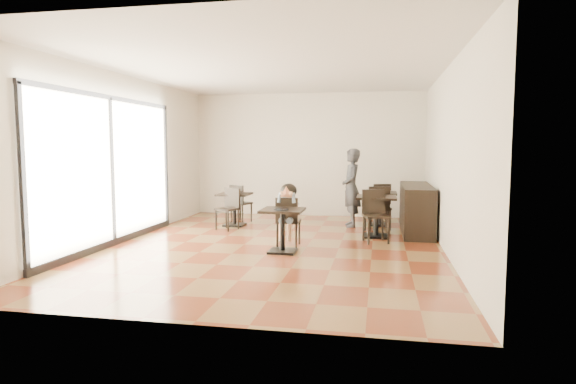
% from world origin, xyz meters
% --- Properties ---
extents(floor, '(6.00, 8.00, 0.01)m').
position_xyz_m(floor, '(0.00, 0.00, 0.00)').
color(floor, brown).
rests_on(floor, ground).
extents(ceiling, '(6.00, 8.00, 0.01)m').
position_xyz_m(ceiling, '(0.00, 0.00, 3.20)').
color(ceiling, silver).
rests_on(ceiling, floor).
extents(wall_back, '(6.00, 0.01, 3.20)m').
position_xyz_m(wall_back, '(0.00, 4.00, 1.60)').
color(wall_back, beige).
rests_on(wall_back, floor).
extents(wall_front, '(6.00, 0.01, 3.20)m').
position_xyz_m(wall_front, '(0.00, -4.00, 1.60)').
color(wall_front, beige).
rests_on(wall_front, floor).
extents(wall_left, '(0.01, 8.00, 3.20)m').
position_xyz_m(wall_left, '(-3.00, 0.00, 1.60)').
color(wall_left, beige).
rests_on(wall_left, floor).
extents(wall_right, '(0.01, 8.00, 3.20)m').
position_xyz_m(wall_right, '(3.00, 0.00, 1.60)').
color(wall_right, beige).
rests_on(wall_right, floor).
extents(storefront_window, '(0.04, 4.50, 2.60)m').
position_xyz_m(storefront_window, '(-2.97, -0.50, 1.40)').
color(storefront_window, white).
rests_on(storefront_window, floor).
extents(child_table, '(0.71, 0.71, 0.75)m').
position_xyz_m(child_table, '(0.24, -0.52, 0.38)').
color(child_table, black).
rests_on(child_table, floor).
extents(child_chair, '(0.41, 0.41, 0.91)m').
position_xyz_m(child_chair, '(0.24, 0.03, 0.45)').
color(child_chair, black).
rests_on(child_chair, floor).
extents(child, '(0.41, 0.57, 1.14)m').
position_xyz_m(child, '(0.24, 0.03, 0.57)').
color(child, gray).
rests_on(child, child_chair).
extents(plate, '(0.25, 0.25, 0.02)m').
position_xyz_m(plate, '(0.24, -0.62, 0.76)').
color(plate, black).
rests_on(plate, child_table).
extents(pizza_slice, '(0.26, 0.20, 0.06)m').
position_xyz_m(pizza_slice, '(0.24, -0.16, 0.99)').
color(pizza_slice, '#D0B96A').
rests_on(pizza_slice, child).
extents(adult_patron, '(0.56, 0.73, 1.77)m').
position_xyz_m(adult_patron, '(1.25, 2.40, 0.89)').
color(adult_patron, '#37373B').
rests_on(adult_patron, floor).
extents(cafe_table_mid, '(0.97, 0.97, 0.83)m').
position_xyz_m(cafe_table_mid, '(1.82, 1.21, 0.41)').
color(cafe_table_mid, black).
rests_on(cafe_table_mid, floor).
extents(cafe_table_left, '(0.92, 0.92, 0.75)m').
position_xyz_m(cafe_table_left, '(-1.39, 2.01, 0.38)').
color(cafe_table_left, black).
rests_on(cafe_table_left, floor).
extents(cafe_table_back, '(0.88, 0.88, 0.77)m').
position_xyz_m(cafe_table_back, '(1.90, 2.70, 0.39)').
color(cafe_table_back, black).
rests_on(cafe_table_back, floor).
extents(chair_mid_a, '(0.56, 0.56, 1.00)m').
position_xyz_m(chair_mid_a, '(1.82, 1.76, 0.50)').
color(chair_mid_a, black).
rests_on(chair_mid_a, floor).
extents(chair_mid_b, '(0.56, 0.56, 1.00)m').
position_xyz_m(chair_mid_b, '(1.82, 0.66, 0.50)').
color(chair_mid_b, black).
rests_on(chair_mid_b, floor).
extents(chair_left_a, '(0.53, 0.53, 0.90)m').
position_xyz_m(chair_left_a, '(-1.39, 2.56, 0.45)').
color(chair_left_a, black).
rests_on(chair_left_a, floor).
extents(chair_left_b, '(0.53, 0.53, 0.90)m').
position_xyz_m(chair_left_b, '(-1.39, 1.46, 0.45)').
color(chair_left_b, black).
rests_on(chair_left_b, floor).
extents(chair_back_a, '(0.50, 0.50, 0.93)m').
position_xyz_m(chair_back_a, '(1.90, 3.25, 0.47)').
color(chair_back_a, black).
rests_on(chair_back_a, floor).
extents(chair_back_b, '(0.50, 0.50, 0.93)m').
position_xyz_m(chair_back_b, '(1.90, 2.15, 0.47)').
color(chair_back_b, black).
rests_on(chair_back_b, floor).
extents(service_counter, '(0.60, 2.40, 1.00)m').
position_xyz_m(service_counter, '(2.65, 2.00, 0.50)').
color(service_counter, black).
rests_on(service_counter, floor).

